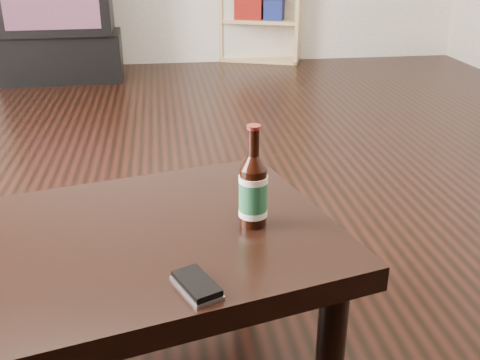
{
  "coord_description": "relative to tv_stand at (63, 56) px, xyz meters",
  "views": [
    {
      "loc": [
        -0.17,
        -1.99,
        1.03
      ],
      "look_at": [
        -0.01,
        -0.85,
        0.53
      ],
      "focal_mm": 42.0,
      "sensor_mm": 36.0,
      "label": 1
    }
  ],
  "objects": [
    {
      "name": "floor",
      "position": [
        0.91,
        -2.5,
        -0.18
      ],
      "size": [
        5.0,
        6.0,
        0.01
      ],
      "primitive_type": "cube",
      "color": "black",
      "rests_on": "ground"
    },
    {
      "name": "beer_bottle",
      "position": [
        0.93,
        -3.35,
        0.33
      ],
      "size": [
        0.08,
        0.08,
        0.24
      ],
      "rotation": [
        0.0,
        0.0,
        -0.34
      ],
      "color": "black",
      "rests_on": "coffee_table"
    },
    {
      "name": "phone",
      "position": [
        0.79,
        -3.6,
        0.25
      ],
      "size": [
        0.1,
        0.13,
        0.02
      ],
      "rotation": [
        0.0,
        0.0,
        0.4
      ],
      "color": "#B5B6B8",
      "rests_on": "coffee_table"
    },
    {
      "name": "tv_stand",
      "position": [
        0.0,
        0.0,
        0.0
      ],
      "size": [
        0.9,
        0.47,
        0.36
      ],
      "primitive_type": "cube",
      "rotation": [
        0.0,
        0.0,
        0.02
      ],
      "color": "black",
      "rests_on": "floor"
    },
    {
      "name": "coffee_table",
      "position": [
        0.55,
        -3.39,
        0.19
      ],
      "size": [
        1.25,
        0.91,
        0.42
      ],
      "rotation": [
        0.0,
        0.0,
        0.25
      ],
      "color": "black",
      "rests_on": "floor"
    }
  ]
}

